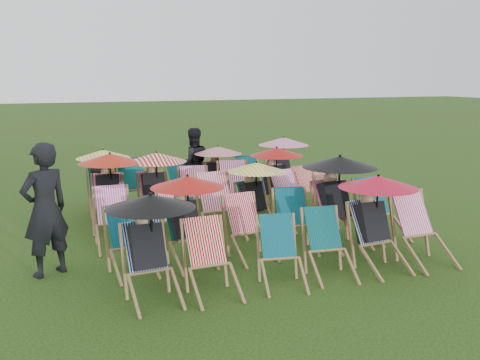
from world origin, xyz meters
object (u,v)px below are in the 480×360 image
object	(u,v)px
deckchair_5	(424,230)
deckchair_29	(284,166)
person_left	(45,210)
person_rear	(193,164)
deckchair_0	(151,246)

from	to	relation	value
deckchair_5	deckchair_29	size ratio (longest dim) A/B	0.75
person_left	person_rear	distance (m)	4.85
deckchair_0	person_left	distance (m)	1.77
deckchair_0	deckchair_5	xyz separation A→B (m)	(3.92, -0.15, -0.18)
deckchair_5	deckchair_29	world-z (taller)	deckchair_29
deckchair_0	person_left	size ratio (longest dim) A/B	0.71
deckchair_0	deckchair_29	world-z (taller)	deckchair_29
deckchair_5	deckchair_29	xyz separation A→B (m)	(0.05, 4.64, 0.20)
deckchair_29	person_left	distance (m)	6.01
deckchair_0	deckchair_5	size ratio (longest dim) A/B	1.29
deckchair_5	person_left	distance (m)	5.28
deckchair_5	person_rear	world-z (taller)	person_rear
deckchair_29	person_rear	xyz separation A→B (m)	(-1.95, 0.53, 0.08)
deckchair_5	person_left	bearing A→B (deg)	162.74
deckchair_0	person_left	world-z (taller)	person_left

